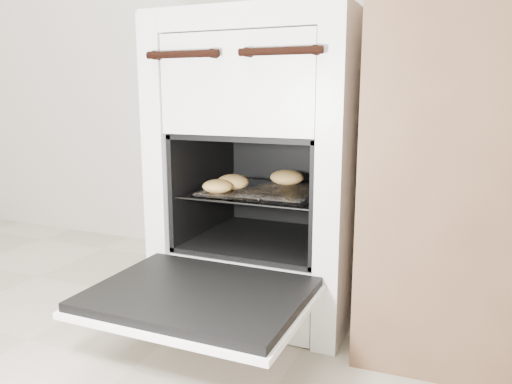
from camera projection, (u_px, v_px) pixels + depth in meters
stove at (273, 169)px, 1.48m from camera, size 0.54×0.60×0.83m
oven_door at (199, 297)px, 1.12m from camera, size 0.49×0.38×0.03m
oven_rack at (266, 191)px, 1.44m from camera, size 0.39×0.38×0.01m
foil_sheet at (263, 190)px, 1.42m from camera, size 0.31×0.27×0.01m
baked_rolls at (253, 181)px, 1.44m from camera, size 0.25×0.31×0.04m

